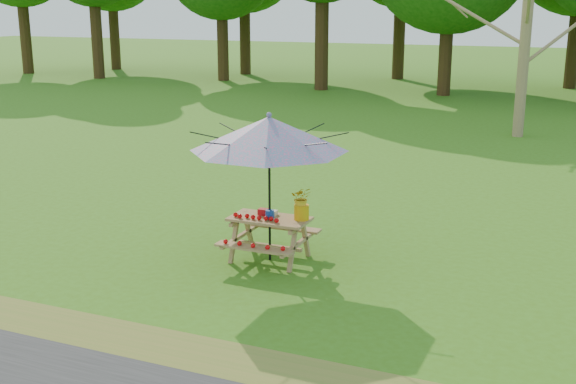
% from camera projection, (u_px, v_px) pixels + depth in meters
% --- Properties ---
extents(ground, '(120.00, 120.00, 0.00)m').
position_uv_depth(ground, '(197.00, 261.00, 10.94)').
color(ground, '#3E6F15').
rests_on(ground, ground).
extents(drygrass_strip, '(120.00, 1.20, 0.01)m').
position_uv_depth(drygrass_strip, '(77.00, 337.00, 8.45)').
color(drygrass_strip, olive).
rests_on(drygrass_strip, ground).
extents(picnic_table, '(1.20, 1.32, 0.67)m').
position_uv_depth(picnic_table, '(270.00, 239.00, 10.93)').
color(picnic_table, '#9F6E48').
rests_on(picnic_table, ground).
extents(patio_umbrella, '(3.05, 3.05, 2.27)m').
position_uv_depth(patio_umbrella, '(269.00, 134.00, 10.52)').
color(patio_umbrella, black).
rests_on(patio_umbrella, ground).
extents(produce_bins, '(0.30, 0.32, 0.13)m').
position_uv_depth(produce_bins, '(268.00, 213.00, 10.89)').
color(produce_bins, '#B50E14').
rests_on(produce_bins, picnic_table).
extents(tomatoes_row, '(0.77, 0.13, 0.07)m').
position_uv_depth(tomatoes_row, '(255.00, 217.00, 10.73)').
color(tomatoes_row, red).
rests_on(tomatoes_row, picnic_table).
extents(flower_bucket, '(0.38, 0.36, 0.50)m').
position_uv_depth(flower_bucket, '(302.00, 202.00, 10.69)').
color(flower_bucket, '#E59F0C').
rests_on(flower_bucket, picnic_table).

